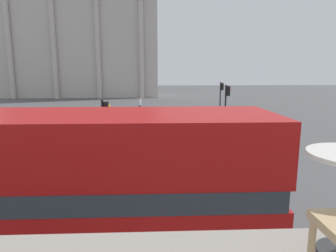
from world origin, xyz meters
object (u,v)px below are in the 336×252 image
(double_decker_bus, at_px, (26,190))
(car_maroon, at_px, (104,116))
(car_navy, at_px, (154,141))
(traffic_light_far, at_px, (221,96))
(plaza_building_left, at_px, (84,32))
(traffic_light_near, at_px, (105,126))
(traffic_light_mid, at_px, (226,104))
(pedestrian_blue, at_px, (137,151))
(pedestrian_olive, at_px, (231,125))
(pedestrian_white, at_px, (140,104))
(pedestrian_black, at_px, (271,129))

(double_decker_bus, height_order, car_maroon, double_decker_bus)
(car_navy, bearing_deg, traffic_light_far, -96.66)
(plaza_building_left, height_order, traffic_light_near, plaza_building_left)
(traffic_light_mid, distance_m, car_maroon, 12.50)
(traffic_light_near, height_order, car_maroon, traffic_light_near)
(pedestrian_blue, height_order, pedestrian_olive, pedestrian_blue)
(pedestrian_blue, height_order, pedestrian_white, pedestrian_blue)
(traffic_light_far, distance_m, pedestrian_blue, 16.60)
(traffic_light_far, distance_m, pedestrian_black, 9.86)
(plaza_building_left, bearing_deg, traffic_light_near, -76.42)
(plaza_building_left, bearing_deg, pedestrian_olive, -64.13)
(traffic_light_mid, xyz_separation_m, car_maroon, (-10.07, 7.16, -1.87))
(plaza_building_left, bearing_deg, pedestrian_blue, -74.64)
(plaza_building_left, distance_m, pedestrian_black, 48.31)
(plaza_building_left, xyz_separation_m, traffic_light_near, (11.45, -47.40, -9.91))
(traffic_light_mid, relative_size, pedestrian_white, 2.35)
(car_navy, bearing_deg, pedestrian_white, -60.87)
(double_decker_bus, relative_size, pedestrian_white, 6.69)
(traffic_light_far, distance_m, pedestrian_olive, 8.05)
(plaza_building_left, height_order, traffic_light_far, plaza_building_left)
(car_navy, bearing_deg, traffic_light_near, 84.56)
(plaza_building_left, distance_m, traffic_light_mid, 45.22)
(pedestrian_black, bearing_deg, pedestrian_olive, -94.87)
(plaza_building_left, bearing_deg, double_decker_bus, -78.77)
(plaza_building_left, distance_m, traffic_light_near, 49.76)
(plaza_building_left, xyz_separation_m, pedestrian_black, (21.62, -41.72, -11.24))
(pedestrian_olive, bearing_deg, double_decker_bus, 9.75)
(traffic_light_mid, bearing_deg, double_decker_bus, -118.76)
(pedestrian_black, bearing_deg, traffic_light_near, -27.09)
(double_decker_bus, xyz_separation_m, pedestrian_white, (1.10, 29.57, -1.29))
(plaza_building_left, relative_size, pedestrian_blue, 16.40)
(traffic_light_mid, height_order, pedestrian_blue, traffic_light_mid)
(traffic_light_mid, distance_m, traffic_light_far, 7.95)
(traffic_light_far, distance_m, pedestrian_white, 10.97)
(double_decker_bus, xyz_separation_m, pedestrian_blue, (2.02, 7.80, -1.22))
(car_navy, distance_m, pedestrian_olive, 6.57)
(traffic_light_near, bearing_deg, pedestrian_blue, 21.27)
(double_decker_bus, distance_m, pedestrian_white, 29.62)
(pedestrian_white, relative_size, pedestrian_black, 0.93)
(traffic_light_near, distance_m, car_navy, 4.99)
(car_navy, height_order, pedestrian_black, pedestrian_black)
(pedestrian_blue, bearing_deg, double_decker_bus, 24.33)
(car_maroon, bearing_deg, pedestrian_black, 47.62)
(traffic_light_far, relative_size, pedestrian_olive, 2.22)
(pedestrian_blue, bearing_deg, plaza_building_left, -125.79)
(traffic_light_near, bearing_deg, car_maroon, 99.96)
(traffic_light_far, bearing_deg, pedestrian_blue, -116.59)
(traffic_light_near, bearing_deg, pedestrian_black, 29.17)
(double_decker_bus, relative_size, pedestrian_olive, 6.47)
(car_maroon, xyz_separation_m, pedestrian_olive, (10.49, -7.18, 0.30))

